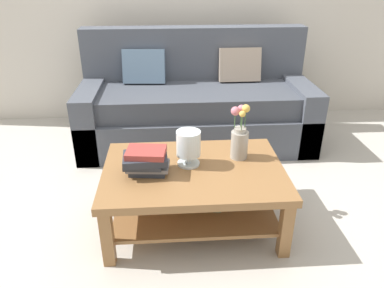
{
  "coord_description": "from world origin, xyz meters",
  "views": [
    {
      "loc": [
        -0.17,
        -2.47,
        1.62
      ],
      "look_at": [
        -0.02,
        -0.27,
        0.53
      ],
      "focal_mm": 34.55,
      "sensor_mm": 36.0,
      "label": 1
    }
  ],
  "objects": [
    {
      "name": "ground_plane",
      "position": [
        0.0,
        0.0,
        0.0
      ],
      "size": [
        10.0,
        10.0,
        0.0
      ],
      "primitive_type": "plane",
      "color": "#B7B2A8"
    },
    {
      "name": "couch",
      "position": [
        0.1,
        0.91,
        0.36
      ],
      "size": [
        2.17,
        0.9,
        1.06
      ],
      "color": "#474C56",
      "rests_on": "ground"
    },
    {
      "name": "coffee_table",
      "position": [
        -0.01,
        -0.42,
        0.32
      ],
      "size": [
        1.16,
        0.8,
        0.43
      ],
      "color": "olive",
      "rests_on": "ground"
    },
    {
      "name": "book_stack_main",
      "position": [
        -0.31,
        -0.46,
        0.52
      ],
      "size": [
        0.29,
        0.22,
        0.16
      ],
      "color": "#2D333D",
      "rests_on": "coffee_table"
    },
    {
      "name": "glass_hurricane_vase",
      "position": [
        -0.04,
        -0.37,
        0.57
      ],
      "size": [
        0.16,
        0.16,
        0.23
      ],
      "color": "silver",
      "rests_on": "coffee_table"
    },
    {
      "name": "flower_pitcher",
      "position": [
        0.3,
        -0.29,
        0.57
      ],
      "size": [
        0.12,
        0.12,
        0.38
      ],
      "color": "#9E998E",
      "rests_on": "coffee_table"
    }
  ]
}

